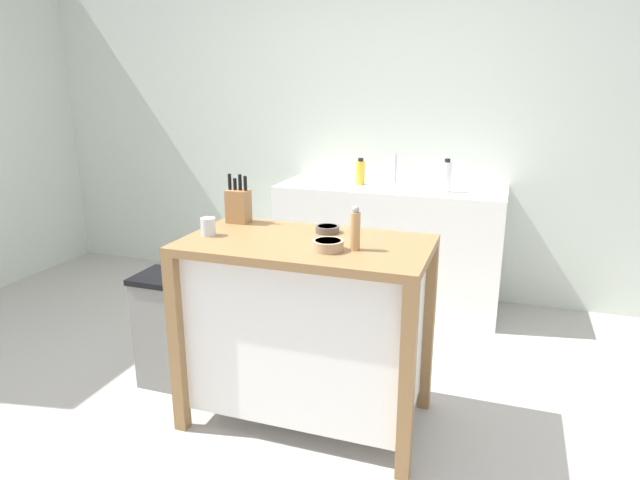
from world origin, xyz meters
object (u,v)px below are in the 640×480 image
(pepper_grinder, at_px, (355,229))
(bottle_dish_soap, at_px, (447,177))
(kitchen_island, at_px, (306,322))
(drinking_cup, at_px, (208,227))
(bowl_stoneware_deep, at_px, (327,229))
(bowl_ceramic_wide, at_px, (328,245))
(sink_faucet, at_px, (395,168))
(trash_bin, at_px, (173,330))
(bottle_spray_cleaner, at_px, (360,172))
(knife_block, at_px, (238,205))

(pepper_grinder, relative_size, bottle_dish_soap, 0.86)
(kitchen_island, relative_size, drinking_cup, 13.34)
(bowl_stoneware_deep, distance_m, drinking_cup, 0.57)
(pepper_grinder, bearing_deg, bowl_ceramic_wide, -156.94)
(drinking_cup, xyz_separation_m, sink_faucet, (0.53, 1.80, 0.04))
(bowl_ceramic_wide, height_order, trash_bin, bowl_ceramic_wide)
(bottle_spray_cleaner, distance_m, bottle_dish_soap, 0.63)
(drinking_cup, height_order, trash_bin, drinking_cup)
(bowl_ceramic_wide, height_order, bottle_dish_soap, bottle_dish_soap)
(trash_bin, xyz_separation_m, bottle_spray_cleaner, (0.64, 1.51, 0.67))
(kitchen_island, xyz_separation_m, drinking_cup, (-0.47, -0.06, 0.45))
(bowl_ceramic_wide, xyz_separation_m, bottle_dish_soap, (0.31, 1.61, 0.06))
(kitchen_island, relative_size, bottle_spray_cleaner, 5.88)
(knife_block, bearing_deg, pepper_grinder, -21.49)
(sink_faucet, bearing_deg, bottle_spray_cleaner, -145.79)
(knife_block, height_order, bottle_spray_cleaner, knife_block)
(bowl_stoneware_deep, distance_m, bottle_spray_cleaner, 1.43)
(sink_faucet, height_order, bottle_spray_cleaner, sink_faucet)
(drinking_cup, distance_m, bottle_dish_soap, 1.82)
(knife_block, xyz_separation_m, bottle_dish_soap, (0.90, 1.29, -0.01))
(pepper_grinder, bearing_deg, bottle_dish_soap, 82.54)
(bottle_spray_cleaner, bearing_deg, pepper_grinder, -75.83)
(knife_block, distance_m, pepper_grinder, 0.75)
(knife_block, relative_size, trash_bin, 0.40)
(trash_bin, relative_size, bottle_dish_soap, 2.78)
(drinking_cup, distance_m, pepper_grinder, 0.72)
(trash_bin, bearing_deg, knife_block, 20.68)
(bowl_ceramic_wide, height_order, sink_faucet, sink_faucet)
(trash_bin, bearing_deg, drinking_cup, -22.36)
(drinking_cup, relative_size, bottle_spray_cleaner, 0.44)
(drinking_cup, distance_m, sink_faucet, 1.88)
(kitchen_island, height_order, trash_bin, kitchen_island)
(bowl_stoneware_deep, relative_size, trash_bin, 0.18)
(pepper_grinder, height_order, trash_bin, pepper_grinder)
(pepper_grinder, height_order, sink_faucet, sink_faucet)
(bowl_ceramic_wide, height_order, bowl_stoneware_deep, bowl_ceramic_wide)
(kitchen_island, height_order, sink_faucet, sink_faucet)
(trash_bin, height_order, bottle_dish_soap, bottle_dish_soap)
(drinking_cup, height_order, sink_faucet, sink_faucet)
(bottle_dish_soap, bearing_deg, bottle_spray_cleaner, 172.75)
(drinking_cup, bearing_deg, bottle_dish_soap, 59.48)
(kitchen_island, bearing_deg, bottle_dish_soap, 73.21)
(knife_block, distance_m, bowl_ceramic_wide, 0.68)
(drinking_cup, xyz_separation_m, pepper_grinder, (0.72, 0.00, 0.05))
(drinking_cup, xyz_separation_m, bottle_dish_soap, (0.92, 1.57, 0.04))
(trash_bin, xyz_separation_m, sink_faucet, (0.87, 1.66, 0.69))
(bottle_spray_cleaner, relative_size, bottle_dish_soap, 0.85)
(bowl_stoneware_deep, bearing_deg, knife_block, 175.05)
(bowl_ceramic_wide, xyz_separation_m, trash_bin, (-0.95, 0.18, -0.63))
(knife_block, height_order, drinking_cup, knife_block)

